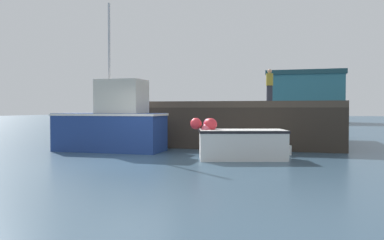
# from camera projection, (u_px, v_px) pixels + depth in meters

# --- Properties ---
(ground) EXTENTS (120.00, 160.00, 0.10)m
(ground) POSITION_uv_depth(u_px,v_px,m) (130.00, 163.00, 12.01)
(ground) COLOR #334C60
(pier) EXTENTS (9.15, 7.73, 1.89)m
(pier) POSITION_uv_depth(u_px,v_px,m) (236.00, 109.00, 18.49)
(pier) COLOR #473D33
(pier) RESTS_ON ground
(fishing_boat_near_left) EXTENTS (4.17, 1.62, 5.55)m
(fishing_boat_near_left) POSITION_uv_depth(u_px,v_px,m) (112.00, 124.00, 14.98)
(fishing_boat_near_left) COLOR navy
(fishing_boat_near_left) RESTS_ON ground
(fishing_boat_near_right) EXTENTS (3.10, 2.05, 1.31)m
(fishing_boat_near_right) POSITION_uv_depth(u_px,v_px,m) (240.00, 142.00, 12.60)
(fishing_boat_near_right) COLOR silver
(fishing_boat_near_right) RESTS_ON ground
(rowboat) EXTENTS (1.97, 1.25, 0.38)m
(rowboat) POSITION_uv_depth(u_px,v_px,m) (263.00, 149.00, 14.10)
(rowboat) COLOR white
(rowboat) RESTS_ON ground
(dockworker) EXTENTS (0.34, 0.34, 1.62)m
(dockworker) POSITION_uv_depth(u_px,v_px,m) (270.00, 86.00, 19.29)
(dockworker) COLOR #2D3342
(dockworker) RESTS_ON pier
(warehouse) EXTENTS (8.41, 6.94, 5.78)m
(warehouse) POSITION_uv_depth(u_px,v_px,m) (305.00, 97.00, 45.69)
(warehouse) COLOR #2D6B7A
(warehouse) RESTS_ON ground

